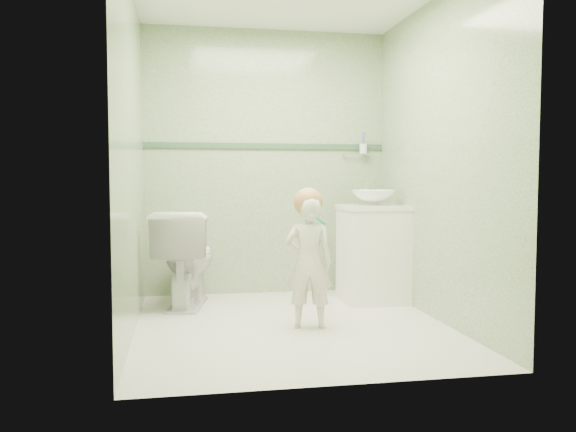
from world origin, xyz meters
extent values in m
plane|color=beige|center=(0.00, 0.00, 0.00)|extent=(2.50, 2.50, 0.00)
cube|color=gray|center=(0.00, 1.25, 1.20)|extent=(2.20, 0.04, 2.40)
cube|color=gray|center=(0.00, -1.25, 1.20)|extent=(2.20, 0.04, 2.40)
cube|color=gray|center=(-1.10, 0.00, 1.20)|extent=(0.04, 2.50, 2.40)
cube|color=gray|center=(1.10, 0.00, 1.20)|extent=(0.04, 2.50, 2.40)
cube|color=#34543C|center=(0.00, 1.24, 1.35)|extent=(2.20, 0.02, 0.05)
cube|color=white|center=(0.84, 0.70, 0.40)|extent=(0.52, 0.50, 0.80)
cube|color=white|center=(0.84, 0.70, 0.81)|extent=(0.54, 0.52, 0.04)
imported|color=white|center=(0.84, 0.70, 0.89)|extent=(0.37, 0.37, 0.13)
cylinder|color=silver|center=(0.84, 0.90, 0.95)|extent=(0.03, 0.03, 0.18)
cylinder|color=silver|center=(0.84, 0.85, 1.03)|extent=(0.02, 0.12, 0.02)
cylinder|color=silver|center=(0.84, 1.20, 1.28)|extent=(0.26, 0.02, 0.02)
cylinder|color=silver|center=(0.90, 1.18, 1.33)|extent=(0.07, 0.07, 0.09)
cylinder|color=blue|center=(0.89, 1.17, 1.40)|extent=(0.01, 0.01, 0.17)
cylinder|color=#6E3C9F|center=(0.90, 1.17, 1.40)|extent=(0.01, 0.01, 0.17)
imported|color=white|center=(-0.74, 0.80, 0.40)|extent=(0.59, 0.85, 0.80)
imported|color=beige|center=(0.11, -0.07, 0.46)|extent=(0.37, 0.28, 0.92)
sphere|color=#C08249|center=(0.11, -0.05, 0.89)|extent=(0.21, 0.21, 0.21)
cylinder|color=#08967C|center=(0.16, -0.22, 0.76)|extent=(0.10, 0.12, 0.06)
cube|color=white|center=(0.11, -0.16, 0.80)|extent=(0.03, 0.03, 0.02)
camera|label=1|loc=(-0.78, -4.10, 1.06)|focal=36.70mm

